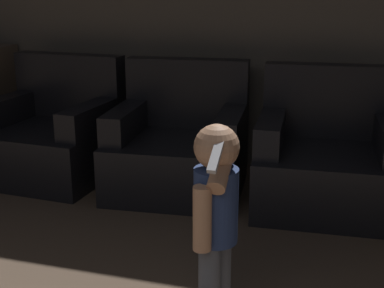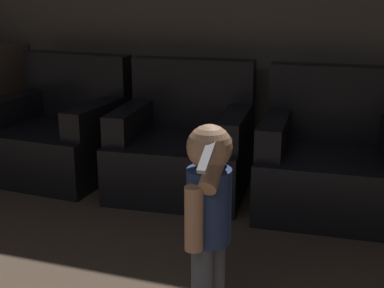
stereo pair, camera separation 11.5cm
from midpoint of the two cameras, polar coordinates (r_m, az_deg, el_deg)
The scene contains 5 objects.
wall_back at distance 4.24m, azimuth 4.84°, elevation 15.02°, with size 8.40×0.05×2.60m.
armchair_left at distance 4.24m, azimuth -13.13°, elevation 0.99°, with size 0.95×0.90×0.90m.
armchair_middle at distance 3.81m, azimuth -0.00°, elevation -0.32°, with size 0.98×0.93×0.90m.
armchair_right at distance 3.63m, azimuth 15.53°, elevation -1.83°, with size 0.96×0.91×0.90m.
person_toddler at distance 2.29m, azimuth 3.20°, elevation -6.67°, with size 0.19×0.34×0.87m.
Camera 2 is at (1.08, 0.41, 1.42)m, focal length 50.00 mm.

